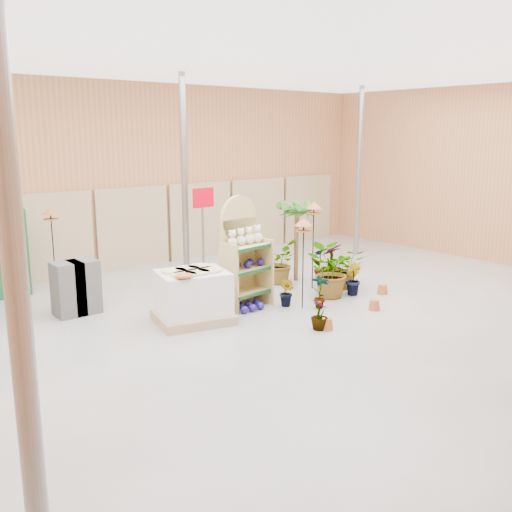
# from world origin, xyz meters

# --- Properties ---
(room) EXTENTS (15.20, 12.10, 4.70)m
(room) POSITION_xyz_m (0.00, 0.91, 2.21)
(room) COLOR gray
(room) RESTS_ON ground
(display_shelf) EXTENTS (0.95, 0.66, 2.14)m
(display_shelf) POSITION_xyz_m (0.16, 1.76, 0.98)
(display_shelf) COLOR tan
(display_shelf) RESTS_ON ground
(teddy_bears) EXTENTS (0.79, 0.21, 0.34)m
(teddy_bears) POSITION_xyz_m (0.18, 1.66, 1.36)
(teddy_bears) COLOR beige
(teddy_bears) RESTS_ON display_shelf
(gazing_balls_shelf) EXTENTS (0.79, 0.27, 0.15)m
(gazing_balls_shelf) POSITION_xyz_m (0.16, 1.62, 0.84)
(gazing_balls_shelf) COLOR navy
(gazing_balls_shelf) RESTS_ON display_shelf
(gazing_balls_floor) EXTENTS (0.63, 0.39, 0.15)m
(gazing_balls_floor) POSITION_xyz_m (0.08, 1.39, 0.07)
(gazing_balls_floor) COLOR navy
(gazing_balls_floor) RESTS_ON ground
(pallet_stack) EXTENTS (1.51, 1.35, 0.96)m
(pallet_stack) POSITION_xyz_m (-1.14, 1.50, 0.46)
(pallet_stack) COLOR #998360
(pallet_stack) RESTS_ON ground
(charcoal_planters) EXTENTS (0.80, 0.50, 1.00)m
(charcoal_planters) POSITION_xyz_m (-2.57, 3.24, 0.50)
(charcoal_planters) COLOR #373838
(charcoal_planters) RESTS_ON ground
(offer_sign) EXTENTS (0.50, 0.08, 2.20)m
(offer_sign) POSITION_xyz_m (0.10, 2.98, 1.57)
(offer_sign) COLOR gray
(offer_sign) RESTS_ON ground
(bird_table_front) EXTENTS (0.34, 0.34, 1.74)m
(bird_table_front) POSITION_xyz_m (0.93, 0.86, 1.62)
(bird_table_front) COLOR black
(bird_table_front) RESTS_ON ground
(bird_table_right) EXTENTS (0.34, 0.34, 1.88)m
(bird_table_right) POSITION_xyz_m (2.05, 1.73, 1.75)
(bird_table_right) COLOR black
(bird_table_right) RESTS_ON ground
(bird_table_back) EXTENTS (0.34, 0.34, 1.82)m
(bird_table_back) POSITION_xyz_m (-2.39, 4.80, 1.69)
(bird_table_back) COLOR black
(bird_table_back) RESTS_ON ground
(palm) EXTENTS (0.70, 0.70, 1.89)m
(palm) POSITION_xyz_m (2.26, 2.47, 1.62)
(palm) COLOR brown
(palm) RESTS_ON ground
(potted_plant_1) EXTENTS (0.25, 0.31, 0.57)m
(potted_plant_1) POSITION_xyz_m (0.75, 1.11, 0.29)
(potted_plant_1) COLOR #255D15
(potted_plant_1) RESTS_ON ground
(potted_plant_2) EXTENTS (1.23, 1.27, 1.08)m
(potted_plant_2) POSITION_xyz_m (1.83, 1.05, 0.54)
(potted_plant_2) COLOR #255D15
(potted_plant_2) RESTS_ON ground
(potted_plant_3) EXTENTS (0.63, 0.63, 0.95)m
(potted_plant_3) POSITION_xyz_m (2.54, 1.62, 0.47)
(potted_plant_3) COLOR #255D15
(potted_plant_3) RESTS_ON ground
(potted_plant_4) EXTENTS (0.43, 0.29, 0.80)m
(potted_plant_4) POSITION_xyz_m (2.76, 2.20, 0.40)
(potted_plant_4) COLOR #255D15
(potted_plant_4) RESTS_ON ground
(potted_plant_5) EXTENTS (0.38, 0.32, 0.63)m
(potted_plant_5) POSITION_xyz_m (0.66, 1.92, 0.32)
(potted_plant_5) COLOR #255D15
(potted_plant_5) RESTS_ON ground
(potted_plant_6) EXTENTS (1.14, 1.11, 0.96)m
(potted_plant_6) POSITION_xyz_m (1.80, 2.56, 0.48)
(potted_plant_6) COLOR #255D15
(potted_plant_6) RESTS_ON ground
(potted_plant_7) EXTENTS (0.30, 0.30, 0.53)m
(potted_plant_7) POSITION_xyz_m (0.30, -0.22, 0.27)
(potted_plant_7) COLOR #255D15
(potted_plant_7) RESTS_ON ground
(potted_plant_8) EXTENTS (0.38, 0.43, 0.68)m
(potted_plant_8) POSITION_xyz_m (1.17, 0.62, 0.34)
(potted_plant_8) COLOR #255D15
(potted_plant_8) RESTS_ON ground
(potted_plant_9) EXTENTS (0.44, 0.47, 0.67)m
(potted_plant_9) POSITION_xyz_m (2.37, 0.87, 0.34)
(potted_plant_9) COLOR #255D15
(potted_plant_9) RESTS_ON ground
(potted_plant_10) EXTENTS (1.02, 0.98, 0.87)m
(potted_plant_10) POSITION_xyz_m (2.66, 1.33, 0.44)
(potted_plant_10) COLOR #255D15
(potted_plant_10) RESTS_ON ground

